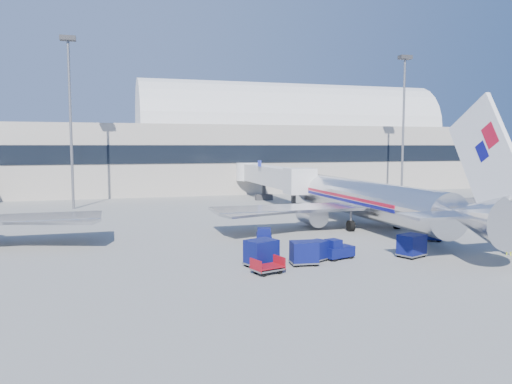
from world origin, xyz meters
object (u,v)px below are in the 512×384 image
object	(u,v)px
mast_east	(404,105)
ramp_worker	(509,245)
tug_right	(429,234)
tug_left	(264,238)
airliner_main	(370,200)
barrier_far	(505,222)
mast_west	(70,97)
cart_train_b	(304,252)
cart_train_c	(261,252)
cart_solo_near	(412,245)
tug_lead	(337,250)
jetbridge_near	(268,176)
cart_train_a	(317,250)
barrier_near	(452,224)
cart_open_red	(268,268)
barrier_mid	(479,223)

from	to	relation	value
mast_east	ramp_worker	size ratio (longest dim) A/B	14.59
tug_right	tug_left	distance (m)	14.94
airliner_main	barrier_far	size ratio (longest dim) A/B	12.42
mast_west	cart_train_b	bearing A→B (deg)	-64.96
cart_train_c	cart_solo_near	distance (m)	11.75
tug_left	tug_lead	bearing A→B (deg)	-130.98
jetbridge_near	cart_train_b	xyz separation A→B (m)	(-9.79, -38.94, -3.03)
tug_right	cart_train_a	xyz separation A→B (m)	(-12.63, -4.34, 0.19)
barrier_near	tug_lead	distance (m)	19.36
barrier_near	cart_train_b	distance (m)	22.59
tug_left	cart_train_b	xyz separation A→B (m)	(0.79, -7.04, 0.16)
jetbridge_near	ramp_worker	bearing A→B (deg)	-80.84
mast_east	cart_open_red	distance (m)	55.09
ramp_worker	mast_west	bearing A→B (deg)	-2.39
jetbridge_near	cart_train_a	distance (m)	39.04
mast_west	barrier_near	distance (m)	49.33
cart_train_c	cart_open_red	distance (m)	2.07
cart_train_a	cart_solo_near	xyz separation A→B (m)	(7.30, -0.92, 0.13)
tug_right	cart_train_a	distance (m)	13.35
barrier_near	tug_left	xyz separation A→B (m)	(-20.98, -3.10, 0.29)
barrier_far	tug_left	bearing A→B (deg)	-173.59
mast_west	ramp_worker	world-z (taller)	mast_west
cart_train_c	cart_open_red	world-z (taller)	cart_train_c
barrier_mid	tug_left	world-z (taller)	tug_left
barrier_mid	tug_right	bearing A→B (deg)	-152.79
mast_east	tug_left	distance (m)	47.45
barrier_far	ramp_worker	size ratio (longest dim) A/B	1.94
tug_right	cart_open_red	xyz separation A→B (m)	(-17.23, -6.84, -0.22)
barrier_mid	cart_solo_near	world-z (taller)	cart_solo_near
jetbridge_near	cart_open_red	size ratio (longest dim) A/B	12.02
mast_east	cart_train_c	size ratio (longest dim) A/B	8.69
cart_train_a	cart_solo_near	distance (m)	7.36
tug_lead	tug_right	size ratio (longest dim) A/B	1.16
barrier_mid	cart_train_b	size ratio (longest dim) A/B	1.46
cart_open_red	barrier_far	bearing A→B (deg)	4.59
cart_train_b	tug_right	bearing A→B (deg)	26.63
barrier_near	cart_solo_near	distance (m)	15.30
tug_right	cart_solo_near	distance (m)	7.49
cart_train_b	cart_open_red	size ratio (longest dim) A/B	0.90
cart_train_a	tug_right	bearing A→B (deg)	-11.38
barrier_mid	barrier_far	distance (m)	3.30
airliner_main	barrier_near	world-z (taller)	airliner_main
mast_west	cart_train_b	xyz separation A→B (m)	(17.81, -38.14, -13.89)
cart_solo_near	cart_open_red	bearing A→B (deg)	165.66
airliner_main	tug_right	bearing A→B (deg)	-75.84
tug_right	cart_train_b	world-z (taller)	cart_train_b
jetbridge_near	ramp_worker	xyz separation A→B (m)	(6.52, -40.43, -3.15)
cart_train_c	barrier_mid	bearing A→B (deg)	-1.83
mast_west	tug_left	world-z (taller)	mast_west
jetbridge_near	airliner_main	bearing A→B (deg)	-84.78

